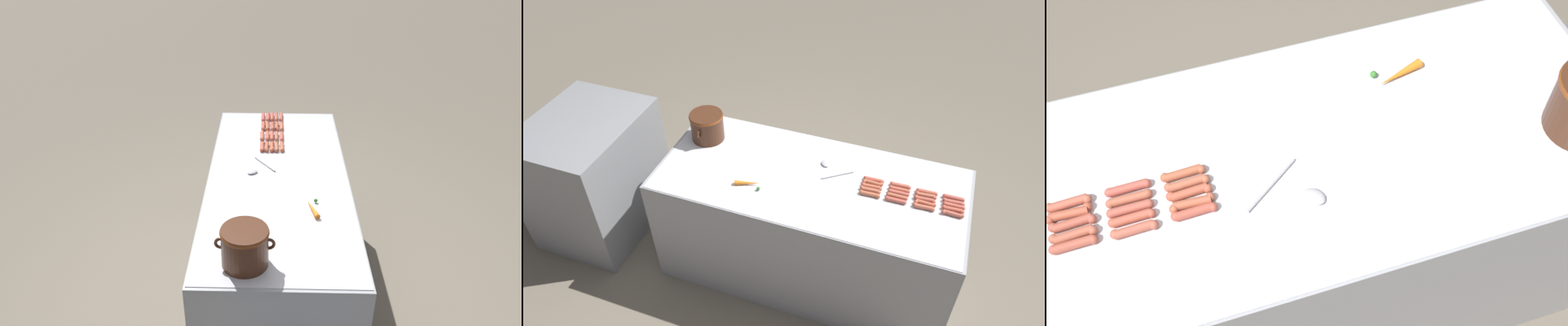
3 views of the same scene
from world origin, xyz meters
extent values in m
plane|color=#756B5B|center=(0.00, 0.00, 0.00)|extent=(20.00, 20.00, 0.00)
cube|color=#9EA0A5|center=(0.00, 0.00, 0.45)|extent=(0.88, 2.00, 0.90)
cube|color=silver|center=(0.00, 0.00, 0.90)|extent=(0.87, 1.96, 0.00)
cube|color=gray|center=(-0.10, 1.70, 0.50)|extent=(0.93, 0.73, 1.00)
cylinder|color=#B35745|center=(-0.03, -0.89, 0.92)|extent=(0.03, 0.11, 0.03)
sphere|color=#B35745|center=(-0.02, -0.94, 0.92)|extent=(0.03, 0.03, 0.03)
sphere|color=#B35745|center=(-0.03, -0.84, 0.92)|extent=(0.03, 0.03, 0.03)
cylinder|color=#B95C46|center=(-0.03, -0.72, 0.92)|extent=(0.03, 0.11, 0.03)
sphere|color=#B95C46|center=(-0.03, -0.77, 0.92)|extent=(0.03, 0.03, 0.03)
sphere|color=#B95C46|center=(-0.03, -0.67, 0.92)|extent=(0.03, 0.03, 0.03)
cylinder|color=#BA5446|center=(-0.03, -0.55, 0.92)|extent=(0.03, 0.11, 0.03)
sphere|color=#BA5446|center=(-0.03, -0.60, 0.92)|extent=(0.03, 0.03, 0.03)
sphere|color=#BA5446|center=(-0.03, -0.50, 0.92)|extent=(0.03, 0.03, 0.03)
cylinder|color=#B35B3E|center=(-0.03, -0.39, 0.92)|extent=(0.03, 0.11, 0.03)
sphere|color=#B35B3E|center=(-0.03, -0.44, 0.92)|extent=(0.03, 0.03, 0.03)
sphere|color=#B35B3E|center=(-0.03, -0.34, 0.92)|extent=(0.03, 0.03, 0.03)
cylinder|color=#BB5440|center=(0.01, -0.89, 0.92)|extent=(0.03, 0.11, 0.03)
sphere|color=#BB5440|center=(0.01, -0.94, 0.92)|extent=(0.03, 0.03, 0.03)
sphere|color=#BB5440|center=(0.01, -0.84, 0.92)|extent=(0.03, 0.03, 0.03)
cylinder|color=#B4543D|center=(0.01, -0.72, 0.92)|extent=(0.03, 0.11, 0.03)
sphere|color=#B4543D|center=(0.01, -0.78, 0.92)|extent=(0.03, 0.03, 0.03)
sphere|color=#B4543D|center=(0.00, -0.67, 0.92)|extent=(0.03, 0.03, 0.03)
cylinder|color=#B25B42|center=(0.01, -0.55, 0.92)|extent=(0.03, 0.11, 0.03)
sphere|color=#B25B42|center=(0.01, -0.61, 0.92)|extent=(0.03, 0.03, 0.03)
sphere|color=#B25B42|center=(0.01, -0.50, 0.92)|extent=(0.03, 0.03, 0.03)
cylinder|color=#B25E43|center=(0.01, -0.39, 0.92)|extent=(0.03, 0.11, 0.03)
sphere|color=#B25E43|center=(0.01, -0.44, 0.92)|extent=(0.03, 0.03, 0.03)
sphere|color=#B25E43|center=(0.01, -0.33, 0.92)|extent=(0.03, 0.03, 0.03)
cylinder|color=#B85445|center=(0.04, -0.89, 0.92)|extent=(0.03, 0.11, 0.03)
sphere|color=#B85445|center=(0.04, -0.94, 0.92)|extent=(0.03, 0.03, 0.03)
sphere|color=#B85445|center=(0.04, -0.84, 0.92)|extent=(0.03, 0.03, 0.03)
cylinder|color=#B05341|center=(0.04, -0.72, 0.92)|extent=(0.03, 0.11, 0.03)
sphere|color=#B05341|center=(0.04, -0.77, 0.92)|extent=(0.03, 0.03, 0.03)
sphere|color=#B05341|center=(0.04, -0.66, 0.92)|extent=(0.03, 0.03, 0.03)
cylinder|color=#B45545|center=(0.04, -0.56, 0.92)|extent=(0.03, 0.11, 0.03)
sphere|color=#B45545|center=(0.04, -0.61, 0.92)|extent=(0.03, 0.03, 0.03)
sphere|color=#B45545|center=(0.04, -0.50, 0.92)|extent=(0.03, 0.03, 0.03)
cylinder|color=#B8573F|center=(0.04, -0.39, 0.92)|extent=(0.03, 0.11, 0.03)
sphere|color=#B8573F|center=(0.04, -0.44, 0.92)|extent=(0.03, 0.03, 0.03)
sphere|color=#B8573F|center=(0.05, -0.33, 0.92)|extent=(0.03, 0.03, 0.03)
cylinder|color=#B45447|center=(0.08, -0.89, 0.92)|extent=(0.03, 0.11, 0.03)
sphere|color=#B45447|center=(0.07, -0.94, 0.92)|extent=(0.03, 0.03, 0.03)
sphere|color=#B45447|center=(0.08, -0.83, 0.92)|extent=(0.03, 0.03, 0.03)
cylinder|color=#B25A43|center=(0.08, -0.72, 0.92)|extent=(0.03, 0.11, 0.03)
sphere|color=#B25A43|center=(0.07, -0.77, 0.92)|extent=(0.03, 0.03, 0.03)
sphere|color=#B25A43|center=(0.08, -0.67, 0.92)|extent=(0.03, 0.03, 0.03)
cylinder|color=#BD5742|center=(0.08, -0.56, 0.92)|extent=(0.03, 0.11, 0.03)
sphere|color=#BD5742|center=(0.07, -0.61, 0.92)|extent=(0.03, 0.03, 0.03)
sphere|color=#BD5742|center=(0.08, -0.50, 0.92)|extent=(0.03, 0.03, 0.03)
cylinder|color=#B05A3F|center=(0.08, -0.39, 0.92)|extent=(0.03, 0.11, 0.03)
sphere|color=#B05A3F|center=(0.08, -0.44, 0.92)|extent=(0.03, 0.03, 0.03)
sphere|color=#B05A3F|center=(0.08, -0.33, 0.92)|extent=(0.03, 0.03, 0.03)
cylinder|color=#B65043|center=(0.11, -0.88, 0.92)|extent=(0.03, 0.11, 0.03)
sphere|color=#B65043|center=(0.11, -0.94, 0.92)|extent=(0.03, 0.03, 0.03)
sphere|color=#B65043|center=(0.11, -0.83, 0.92)|extent=(0.03, 0.03, 0.03)
cylinder|color=#B45441|center=(0.11, -0.72, 0.92)|extent=(0.03, 0.11, 0.03)
sphere|color=#B45441|center=(0.11, -0.78, 0.92)|extent=(0.03, 0.03, 0.03)
sphere|color=#B45441|center=(0.11, -0.67, 0.92)|extent=(0.03, 0.03, 0.03)
cylinder|color=#BA5B47|center=(0.11, -0.56, 0.92)|extent=(0.03, 0.11, 0.03)
sphere|color=#BA5B47|center=(0.11, -0.61, 0.92)|extent=(0.03, 0.03, 0.03)
sphere|color=#BA5B47|center=(0.12, -0.50, 0.92)|extent=(0.03, 0.03, 0.03)
cylinder|color=#B8513F|center=(0.11, -0.39, 0.92)|extent=(0.03, 0.11, 0.03)
sphere|color=#B8513F|center=(0.11, -0.44, 0.92)|extent=(0.03, 0.03, 0.03)
sphere|color=#B8513F|center=(0.11, -0.33, 0.92)|extent=(0.03, 0.03, 0.03)
cylinder|color=#472616|center=(0.16, 0.81, 1.00)|extent=(0.23, 0.23, 0.20)
torus|color=brown|center=(0.16, 0.81, 1.09)|extent=(0.24, 0.24, 0.03)
torus|color=#472616|center=(0.05, 0.81, 1.02)|extent=(0.07, 0.02, 0.07)
torus|color=#472616|center=(0.28, 0.81, 1.02)|extent=(0.07, 0.02, 0.07)
cylinder|color=#B7B7BC|center=(0.08, -0.16, 0.91)|extent=(0.14, 0.18, 0.01)
ellipsoid|color=#B7B7BC|center=(0.16, -0.05, 0.91)|extent=(0.09, 0.08, 0.02)
cone|color=orange|center=(-0.19, 0.36, 0.92)|extent=(0.08, 0.17, 0.03)
sphere|color=#387F2D|center=(-0.22, 0.28, 0.92)|extent=(0.02, 0.02, 0.02)
camera|label=1|loc=(0.04, 2.69, 2.53)|focal=34.48mm
camera|label=2|loc=(-2.26, -0.63, 3.06)|focal=33.99mm
camera|label=3|loc=(1.12, -0.38, 2.55)|focal=46.44mm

